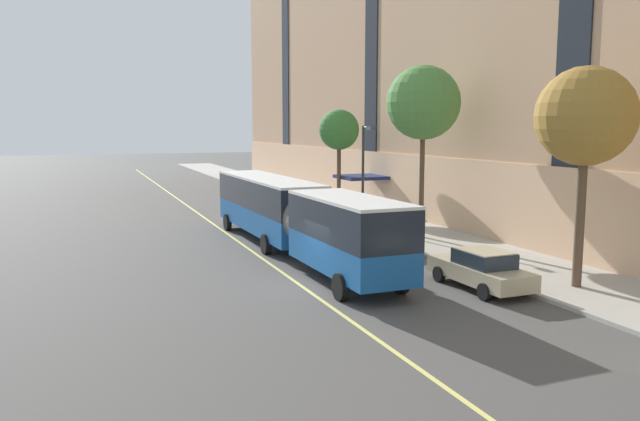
{
  "coord_description": "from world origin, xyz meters",
  "views": [
    {
      "loc": [
        -8.55,
        -22.42,
        6.22
      ],
      "look_at": [
        3.39,
        8.31,
        1.8
      ],
      "focal_mm": 35.0,
      "sensor_mm": 36.0,
      "label": 1
    }
  ],
  "objects_px": {
    "street_tree_far_uptown": "(423,103)",
    "parked_car_red_4": "(258,191)",
    "street_lamp": "(365,165)",
    "parked_car_darkgray_0": "(378,234)",
    "parked_car_champagne_2": "(481,269)",
    "city_bus": "(293,213)",
    "street_tree_mid_block": "(586,118)",
    "parked_car_darkgray_5": "(316,212)",
    "street_tree_far_downtown": "(339,130)"
  },
  "relations": [
    {
      "from": "city_bus",
      "to": "parked_car_champagne_2",
      "type": "height_order",
      "value": "city_bus"
    },
    {
      "from": "parked_car_darkgray_0",
      "to": "parked_car_red_4",
      "type": "xyz_separation_m",
      "value": [
        0.07,
        23.1,
        -0.0
      ]
    },
    {
      "from": "parked_car_red_4",
      "to": "street_tree_mid_block",
      "type": "bearing_deg",
      "value": -84.29
    },
    {
      "from": "street_tree_mid_block",
      "to": "parked_car_red_4",
      "type": "bearing_deg",
      "value": 95.71
    },
    {
      "from": "street_tree_mid_block",
      "to": "street_tree_far_uptown",
      "type": "relative_size",
      "value": 0.88
    },
    {
      "from": "parked_car_red_4",
      "to": "parked_car_darkgray_5",
      "type": "bearing_deg",
      "value": -90.6
    },
    {
      "from": "parked_car_darkgray_5",
      "to": "street_tree_mid_block",
      "type": "relative_size",
      "value": 0.53
    },
    {
      "from": "parked_car_champagne_2",
      "to": "parked_car_red_4",
      "type": "bearing_deg",
      "value": 89.99
    },
    {
      "from": "parked_car_darkgray_0",
      "to": "parked_car_champagne_2",
      "type": "distance_m",
      "value": 8.68
    },
    {
      "from": "city_bus",
      "to": "street_tree_mid_block",
      "type": "xyz_separation_m",
      "value": [
        7.95,
        -10.45,
        4.53
      ]
    },
    {
      "from": "street_tree_far_downtown",
      "to": "parked_car_darkgray_5",
      "type": "bearing_deg",
      "value": -128.47
    },
    {
      "from": "parked_car_champagne_2",
      "to": "street_tree_far_uptown",
      "type": "xyz_separation_m",
      "value": [
        3.33,
        10.22,
        6.72
      ]
    },
    {
      "from": "parked_car_champagne_2",
      "to": "street_tree_far_downtown",
      "type": "height_order",
      "value": "street_tree_far_downtown"
    },
    {
      "from": "street_tree_far_uptown",
      "to": "street_lamp",
      "type": "xyz_separation_m",
      "value": [
        -1.64,
        3.87,
        -3.52
      ]
    },
    {
      "from": "parked_car_darkgray_0",
      "to": "street_tree_mid_block",
      "type": "bearing_deg",
      "value": -71.52
    },
    {
      "from": "parked_car_red_4",
      "to": "street_tree_mid_block",
      "type": "xyz_separation_m",
      "value": [
        3.33,
        -33.27,
        5.79
      ]
    },
    {
      "from": "parked_car_red_4",
      "to": "street_tree_far_uptown",
      "type": "height_order",
      "value": "street_tree_far_uptown"
    },
    {
      "from": "parked_car_red_4",
      "to": "parked_car_darkgray_5",
      "type": "height_order",
      "value": "same"
    },
    {
      "from": "street_tree_mid_block",
      "to": "street_tree_far_downtown",
      "type": "bearing_deg",
      "value": 90.0
    },
    {
      "from": "street_tree_mid_block",
      "to": "street_lamp",
      "type": "bearing_deg",
      "value": 96.02
    },
    {
      "from": "parked_car_red_4",
      "to": "street_tree_far_downtown",
      "type": "distance_m",
      "value": 11.62
    },
    {
      "from": "parked_car_red_4",
      "to": "street_lamp",
      "type": "distance_m",
      "value": 18.06
    },
    {
      "from": "street_tree_mid_block",
      "to": "city_bus",
      "type": "bearing_deg",
      "value": 127.27
    },
    {
      "from": "parked_car_darkgray_0",
      "to": "street_tree_mid_block",
      "type": "distance_m",
      "value": 12.19
    },
    {
      "from": "city_bus",
      "to": "parked_car_darkgray_0",
      "type": "distance_m",
      "value": 4.73
    },
    {
      "from": "city_bus",
      "to": "street_tree_mid_block",
      "type": "bearing_deg",
      "value": -52.73
    },
    {
      "from": "parked_car_red_4",
      "to": "street_tree_mid_block",
      "type": "relative_size",
      "value": 0.56
    },
    {
      "from": "parked_car_darkgray_0",
      "to": "parked_car_darkgray_5",
      "type": "height_order",
      "value": "same"
    },
    {
      "from": "street_tree_far_uptown",
      "to": "street_tree_far_downtown",
      "type": "height_order",
      "value": "street_tree_far_uptown"
    },
    {
      "from": "street_tree_mid_block",
      "to": "parked_car_darkgray_0",
      "type": "bearing_deg",
      "value": 108.48
    },
    {
      "from": "parked_car_darkgray_5",
      "to": "street_tree_far_downtown",
      "type": "relative_size",
      "value": 0.6
    },
    {
      "from": "parked_car_darkgray_0",
      "to": "street_tree_far_downtown",
      "type": "height_order",
      "value": "street_tree_far_downtown"
    },
    {
      "from": "parked_car_darkgray_5",
      "to": "street_lamp",
      "type": "height_order",
      "value": "street_lamp"
    },
    {
      "from": "parked_car_darkgray_5",
      "to": "street_tree_far_uptown",
      "type": "relative_size",
      "value": 0.47
    },
    {
      "from": "street_tree_mid_block",
      "to": "street_tree_far_uptown",
      "type": "bearing_deg",
      "value": 90.0
    },
    {
      "from": "street_tree_far_uptown",
      "to": "parked_car_red_4",
      "type": "bearing_deg",
      "value": 98.77
    },
    {
      "from": "street_lamp",
      "to": "parked_car_darkgray_5",
      "type": "bearing_deg",
      "value": 117.86
    },
    {
      "from": "parked_car_red_4",
      "to": "parked_car_darkgray_5",
      "type": "distance_m",
      "value": 14.23
    },
    {
      "from": "city_bus",
      "to": "street_lamp",
      "type": "height_order",
      "value": "street_lamp"
    },
    {
      "from": "street_tree_far_downtown",
      "to": "city_bus",
      "type": "bearing_deg",
      "value": -121.53
    },
    {
      "from": "parked_car_red_4",
      "to": "parked_car_champagne_2",
      "type": "bearing_deg",
      "value": -90.01
    },
    {
      "from": "city_bus",
      "to": "parked_car_champagne_2",
      "type": "distance_m",
      "value": 10.16
    },
    {
      "from": "parked_car_champagne_2",
      "to": "street_tree_far_uptown",
      "type": "distance_m",
      "value": 12.68
    },
    {
      "from": "street_lamp",
      "to": "parked_car_darkgray_0",
      "type": "bearing_deg",
      "value": -108.0
    },
    {
      "from": "street_tree_far_downtown",
      "to": "street_tree_mid_block",
      "type": "bearing_deg",
      "value": -90.0
    },
    {
      "from": "city_bus",
      "to": "street_lamp",
      "type": "xyz_separation_m",
      "value": [
        6.31,
        5.12,
        1.94
      ]
    },
    {
      "from": "city_bus",
      "to": "parked_car_red_4",
      "type": "xyz_separation_m",
      "value": [
        4.63,
        22.82,
        -1.25
      ]
    },
    {
      "from": "city_bus",
      "to": "parked_car_darkgray_0",
      "type": "bearing_deg",
      "value": -3.53
    },
    {
      "from": "parked_car_darkgray_5",
      "to": "street_tree_far_uptown",
      "type": "distance_m",
      "value": 10.54
    },
    {
      "from": "parked_car_champagne_2",
      "to": "city_bus",
      "type": "bearing_deg",
      "value": 117.28
    }
  ]
}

